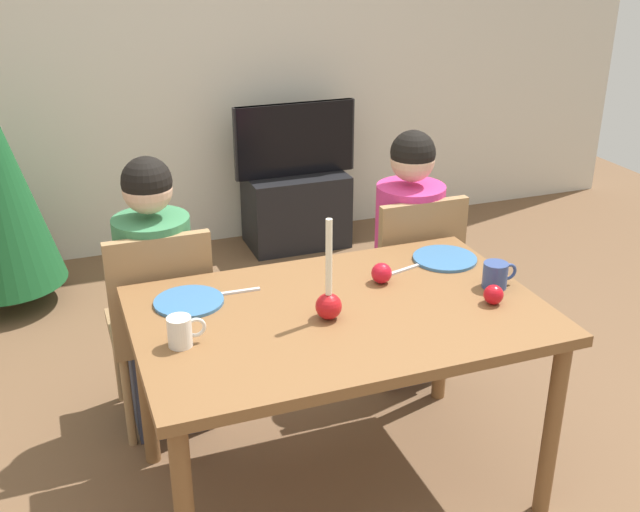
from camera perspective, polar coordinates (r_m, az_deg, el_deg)
ground_plane at (r=3.05m, az=1.36°, el=-16.63°), size 7.68×7.68×0.00m
back_wall at (r=4.87m, az=-10.23°, el=15.50°), size 6.40×0.10×2.60m
dining_table at (r=2.66m, az=1.50°, el=-5.64°), size 1.40×0.90×0.75m
chair_left at (r=3.14m, az=-11.82°, el=-4.53°), size 0.40×0.40×0.90m
chair_right at (r=3.44m, az=6.75°, el=-1.53°), size 0.40×0.40×0.90m
person_left_child at (r=3.14m, az=-12.01°, el=-3.34°), size 0.30×0.30×1.17m
person_right_child at (r=3.44m, az=6.55°, el=-0.44°), size 0.30×0.30×1.17m
tv_stand at (r=5.00m, az=-1.80°, el=3.50°), size 0.64×0.40×0.48m
tv at (r=4.86m, az=-1.87°, el=8.71°), size 0.79×0.05×0.46m
candle_centerpiece at (r=2.54m, az=0.65°, el=-3.24°), size 0.09×0.09×0.36m
plate_left at (r=2.70m, az=-9.78°, el=-3.38°), size 0.24×0.24×0.01m
plate_right at (r=3.04m, az=9.31°, el=-0.18°), size 0.25×0.25×0.01m
mug_left at (r=2.43m, az=-10.35°, el=-5.56°), size 0.12×0.08×0.10m
mug_right at (r=2.83m, az=13.02°, el=-1.39°), size 0.13×0.09×0.10m
fork_left at (r=2.75m, az=-6.34°, el=-2.69°), size 0.18×0.02×0.01m
fork_right at (r=2.94m, az=6.56°, el=-0.94°), size 0.18×0.06×0.01m
apple_near_candle at (r=2.81m, az=4.62°, el=-1.29°), size 0.08×0.08×0.08m
apple_by_left_plate at (r=2.72m, az=12.84°, el=-2.83°), size 0.07×0.07×0.07m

